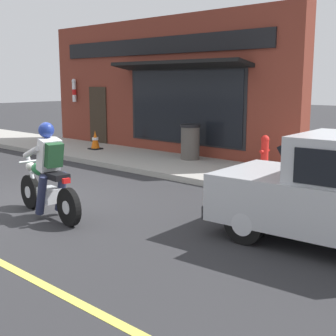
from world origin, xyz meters
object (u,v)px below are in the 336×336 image
Objects in this scene: trash_bin at (190,142)px; traffic_cone at (95,140)px; fire_hydrant at (265,154)px; motorcycle_with_rider at (48,178)px.

trash_bin is 3.55m from traffic_cone.
fire_hydrant is 1.47× the size of traffic_cone.
trash_bin is (5.61, 1.58, -0.04)m from motorcycle_with_rider.
motorcycle_with_rider is 5.83m from trash_bin.
fire_hydrant is at bearing -86.31° from traffic_cone.
fire_hydrant reaches higher than traffic_cone.
motorcycle_with_rider is at bearing 170.57° from fire_hydrant.
trash_bin reaches higher than fire_hydrant.
trash_bin is 1.63× the size of traffic_cone.
trash_bin is at bearing -80.91° from traffic_cone.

